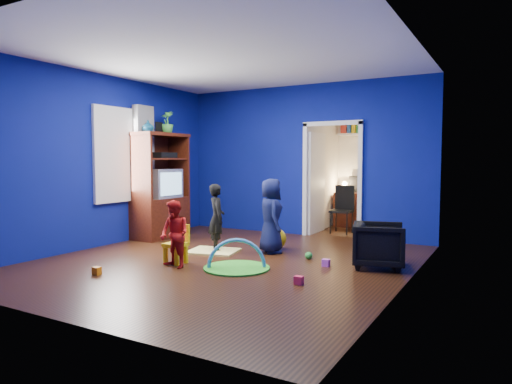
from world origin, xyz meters
The scene contains 34 objects.
floor centered at (0.00, 0.00, 0.00)m, with size 5.00×5.50×0.01m, color black.
ceiling centered at (0.00, 0.00, 2.90)m, with size 5.00×5.50×0.01m, color white.
wall_back centered at (0.00, 2.75, 1.45)m, with size 5.00×0.02×2.90m, color navy.
wall_front centered at (0.00, -2.75, 1.45)m, with size 5.00×0.02×2.90m, color navy.
wall_left centered at (-2.50, 0.00, 1.45)m, with size 0.02×5.50×2.90m, color navy.
wall_right centered at (2.50, 0.00, 1.45)m, with size 0.02×5.50×2.90m, color navy.
alcove centered at (0.60, 3.62, 1.25)m, with size 1.00×1.75×2.50m, color silver, non-canonical shape.
armchair centered at (2.00, 0.75, 0.31)m, with size 0.66×0.68×0.61m, color black.
child_black centered at (-0.55, 0.60, 0.54)m, with size 0.39×0.26×1.08m, color black.
child_navy centered at (0.27, 0.91, 0.59)m, with size 0.57×0.37×1.17m, color #10123C.
toddler_red centered at (-0.40, -0.63, 0.46)m, with size 0.45×0.35×0.92m, color #AC121A.
vase centered at (-2.22, 0.86, 2.07)m, with size 0.20×0.20×0.21m, color #0D666D.
potted_plant centered at (-2.22, 1.38, 2.17)m, with size 0.24×0.24×0.43m, color green.
tv_armoire centered at (-2.22, 1.16, 0.98)m, with size 0.58×1.14×1.96m, color #380F09.
crt_tv centered at (-2.18, 1.16, 1.02)m, with size 0.46×0.70×0.54m, color silver.
yellow_blanket centered at (-0.55, 0.50, 0.01)m, with size 0.75×0.60×0.03m, color #F2E07A.
hopper_ball centered at (0.22, 1.16, 0.18)m, with size 0.36×0.36×0.36m, color yellow.
kid_chair centered at (-0.55, -0.43, 0.25)m, with size 0.28×0.28×0.50m, color yellow.
play_mat centered at (0.36, -0.27, 0.01)m, with size 0.89×0.89×0.02m, color green.
toy_arch centered at (0.36, -0.27, 0.02)m, with size 0.80×0.80×0.05m, color #3F8CD8.
window_left centered at (-2.48, 0.35, 1.55)m, with size 0.03×0.95×1.55m, color white.
curtain centered at (-2.37, 0.90, 1.25)m, with size 0.14×0.42×2.40m, color slate.
doorway centered at (0.60, 2.75, 1.05)m, with size 1.16×0.10×2.10m, color white.
study_desk centered at (0.60, 4.26, 0.38)m, with size 0.88×0.44×0.75m, color #3D140A.
desk_monitor centered at (0.60, 4.38, 0.95)m, with size 0.40×0.05×0.32m, color black.
desk_lamp centered at (0.32, 4.32, 0.93)m, with size 0.14×0.14×0.14m, color #FFD88C.
folding_chair centered at (0.60, 3.30, 0.46)m, with size 0.40×0.40×0.92m, color black.
book_shelf centered at (0.60, 4.37, 2.02)m, with size 0.88×0.24×0.04m, color white.
toy_0 centered at (1.41, -0.57, 0.05)m, with size 0.10×0.08×0.10m, color #EB2745.
toy_1 centered at (2.10, 1.19, 0.06)m, with size 0.11×0.11×0.11m, color blue.
toy_2 centered at (-1.02, -1.41, 0.05)m, with size 0.10×0.08×0.10m, color orange.
toy_3 centered at (0.97, 0.77, 0.06)m, with size 0.11×0.11×0.11m, color green.
toy_4 centered at (1.36, 0.45, 0.05)m, with size 0.10×0.08×0.10m, color #C94BC9.
toy_5 centered at (-1.38, 0.70, 0.05)m, with size 0.10×0.08×0.10m, color green.
Camera 1 is at (3.56, -5.39, 1.46)m, focal length 32.00 mm.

